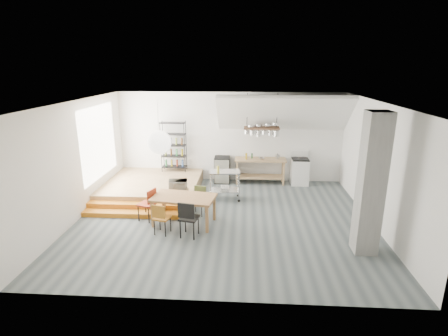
# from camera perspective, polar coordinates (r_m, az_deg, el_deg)

# --- Properties ---
(floor) EXTENTS (8.00, 8.00, 0.00)m
(floor) POSITION_cam_1_polar(r_m,az_deg,el_deg) (9.76, -0.03, -8.34)
(floor) COLOR #4A5355
(floor) RESTS_ON ground
(wall_back) EXTENTS (8.00, 0.04, 3.20)m
(wall_back) POSITION_cam_1_polar(r_m,az_deg,el_deg) (12.61, 0.98, 5.04)
(wall_back) COLOR silver
(wall_back) RESTS_ON ground
(wall_left) EXTENTS (0.04, 7.00, 3.20)m
(wall_left) POSITION_cam_1_polar(r_m,az_deg,el_deg) (10.26, -22.94, 1.06)
(wall_left) COLOR silver
(wall_left) RESTS_ON ground
(wall_right) EXTENTS (0.04, 7.00, 3.20)m
(wall_right) POSITION_cam_1_polar(r_m,az_deg,el_deg) (9.81, 23.97, 0.28)
(wall_right) COLOR silver
(wall_right) RESTS_ON ground
(ceiling) EXTENTS (8.00, 7.00, 0.02)m
(ceiling) POSITION_cam_1_polar(r_m,az_deg,el_deg) (8.91, -0.04, 10.69)
(ceiling) COLOR white
(ceiling) RESTS_ON wall_back
(slope_ceiling) EXTENTS (4.40, 1.44, 1.32)m
(slope_ceiling) POSITION_cam_1_polar(r_m,az_deg,el_deg) (11.91, 9.65, 8.78)
(slope_ceiling) COLOR white
(slope_ceiling) RESTS_ON wall_back
(window_pane) EXTENTS (0.02, 2.50, 2.20)m
(window_pane) POSITION_cam_1_polar(r_m,az_deg,el_deg) (11.53, -19.74, 4.00)
(window_pane) COLOR white
(window_pane) RESTS_ON wall_left
(platform) EXTENTS (3.00, 3.00, 0.40)m
(platform) POSITION_cam_1_polar(r_m,az_deg,el_deg) (11.92, -11.51, -2.95)
(platform) COLOR #937049
(platform) RESTS_ON ground
(step_lower) EXTENTS (3.00, 0.35, 0.13)m
(step_lower) POSITION_cam_1_polar(r_m,az_deg,el_deg) (10.23, -14.24, -7.26)
(step_lower) COLOR #C16D16
(step_lower) RESTS_ON ground
(step_upper) EXTENTS (3.00, 0.35, 0.27)m
(step_upper) POSITION_cam_1_polar(r_m,az_deg,el_deg) (10.51, -13.70, -6.18)
(step_upper) COLOR #C16D16
(step_upper) RESTS_ON ground
(concrete_column) EXTENTS (0.50, 0.50, 3.20)m
(concrete_column) POSITION_cam_1_polar(r_m,az_deg,el_deg) (8.23, 22.87, -2.54)
(concrete_column) COLOR gray
(concrete_column) RESTS_ON ground
(kitchen_counter) EXTENTS (1.80, 0.60, 0.91)m
(kitchen_counter) POSITION_cam_1_polar(r_m,az_deg,el_deg) (12.50, 5.92, 0.25)
(kitchen_counter) COLOR #937049
(kitchen_counter) RESTS_ON ground
(stove) EXTENTS (0.60, 0.60, 1.18)m
(stove) POSITION_cam_1_polar(r_m,az_deg,el_deg) (12.68, 12.23, -0.48)
(stove) COLOR white
(stove) RESTS_ON ground
(pot_rack) EXTENTS (1.20, 0.50, 1.43)m
(pot_rack) POSITION_cam_1_polar(r_m,az_deg,el_deg) (11.97, 6.29, 6.17)
(pot_rack) COLOR #432B1B
(pot_rack) RESTS_ON ceiling
(wire_shelving) EXTENTS (0.88, 0.38, 1.80)m
(wire_shelving) POSITION_cam_1_polar(r_m,az_deg,el_deg) (12.62, -8.22, 3.62)
(wire_shelving) COLOR black
(wire_shelving) RESTS_ON platform
(microwave_shelf) EXTENTS (0.60, 0.40, 0.16)m
(microwave_shelf) POSITION_cam_1_polar(r_m,az_deg,el_deg) (10.42, -7.49, -3.61)
(microwave_shelf) COLOR #937049
(microwave_shelf) RESTS_ON platform
(paper_lantern) EXTENTS (0.60, 0.60, 0.60)m
(paper_lantern) POSITION_cam_1_polar(r_m,az_deg,el_deg) (9.08, -10.50, 4.13)
(paper_lantern) COLOR white
(paper_lantern) RESTS_ON ceiling
(dining_table) EXTENTS (1.75, 1.15, 0.77)m
(dining_table) POSITION_cam_1_polar(r_m,az_deg,el_deg) (9.30, -6.58, -5.12)
(dining_table) COLOR #925F35
(dining_table) RESTS_ON ground
(chair_mustard) EXTENTS (0.45, 0.45, 0.82)m
(chair_mustard) POSITION_cam_1_polar(r_m,az_deg,el_deg) (8.88, -10.29, -7.78)
(chair_mustard) COLOR #AA691D
(chair_mustard) RESTS_ON ground
(chair_black) EXTENTS (0.51, 0.51, 0.95)m
(chair_black) POSITION_cam_1_polar(r_m,az_deg,el_deg) (8.60, -5.90, -7.85)
(chair_black) COLOR black
(chair_black) RESTS_ON ground
(chair_olive) EXTENTS (0.44, 0.44, 0.80)m
(chair_olive) POSITION_cam_1_polar(r_m,az_deg,el_deg) (9.97, -4.07, -4.86)
(chair_olive) COLOR #535E2C
(chair_olive) RESTS_ON ground
(chair_red) EXTENTS (0.53, 0.53, 0.91)m
(chair_red) POSITION_cam_1_polar(r_m,az_deg,el_deg) (9.70, -12.18, -5.42)
(chair_red) COLOR #AB3418
(chair_red) RESTS_ON ground
(rolling_cart) EXTENTS (0.99, 0.61, 0.94)m
(rolling_cart) POSITION_cam_1_polar(r_m,az_deg,el_deg) (10.92, 0.12, -2.17)
(rolling_cart) COLOR silver
(rolling_cart) RESTS_ON ground
(mini_fridge) EXTENTS (0.55, 0.55, 0.94)m
(mini_fridge) POSITION_cam_1_polar(r_m,az_deg,el_deg) (12.61, -0.30, -0.26)
(mini_fridge) COLOR black
(mini_fridge) RESTS_ON ground
(microwave) EXTENTS (0.57, 0.42, 0.29)m
(microwave) POSITION_cam_1_polar(r_m,az_deg,el_deg) (10.36, -7.53, -2.76)
(microwave) COLOR beige
(microwave) RESTS_ON microwave_shelf
(bowl) EXTENTS (0.28, 0.28, 0.05)m
(bowl) POSITION_cam_1_polar(r_m,az_deg,el_deg) (12.37, 6.15, 1.57)
(bowl) COLOR silver
(bowl) RESTS_ON kitchen_counter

